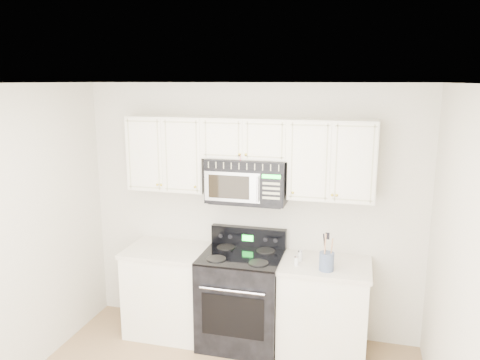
% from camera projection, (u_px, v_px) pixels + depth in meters
% --- Properties ---
extents(room, '(3.51, 3.51, 2.61)m').
position_uv_depth(room, '(192.00, 278.00, 3.19)').
color(room, '#7F6446').
rests_on(room, ground).
extents(base_cabinet_left, '(0.86, 0.65, 0.92)m').
position_uv_depth(base_cabinet_left, '(170.00, 293.00, 4.93)').
color(base_cabinet_left, beige).
rests_on(base_cabinet_left, ground).
extents(base_cabinet_right, '(0.86, 0.65, 0.92)m').
position_uv_depth(base_cabinet_right, '(323.00, 311.00, 4.54)').
color(base_cabinet_right, beige).
rests_on(base_cabinet_right, ground).
extents(range, '(0.79, 0.72, 1.13)m').
position_uv_depth(range, '(242.00, 297.00, 4.70)').
color(range, black).
rests_on(range, ground).
extents(upper_cabinets, '(2.44, 0.37, 0.75)m').
position_uv_depth(upper_cabinets, '(247.00, 152.00, 4.56)').
color(upper_cabinets, beige).
rests_on(upper_cabinets, ground).
extents(microwave, '(0.78, 0.44, 0.43)m').
position_uv_depth(microwave, '(248.00, 180.00, 4.58)').
color(microwave, black).
rests_on(microwave, ground).
extents(utensil_crock, '(0.14, 0.14, 0.36)m').
position_uv_depth(utensil_crock, '(327.00, 261.00, 4.25)').
color(utensil_crock, '#4B5682').
rests_on(utensil_crock, base_cabinet_right).
extents(shaker_salt, '(0.05, 0.05, 0.11)m').
position_uv_depth(shaker_salt, '(300.00, 255.00, 4.48)').
color(shaker_salt, silver).
rests_on(shaker_salt, base_cabinet_right).
extents(shaker_pepper, '(0.04, 0.04, 0.10)m').
position_uv_depth(shaker_pepper, '(296.00, 261.00, 4.37)').
color(shaker_pepper, silver).
rests_on(shaker_pepper, base_cabinet_right).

